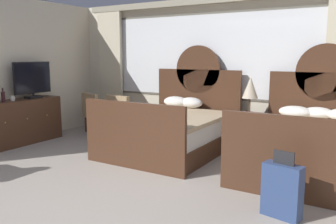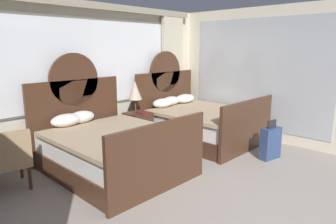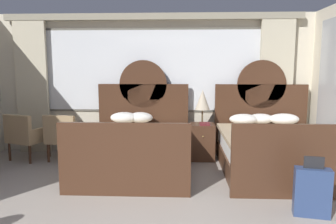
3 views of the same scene
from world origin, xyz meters
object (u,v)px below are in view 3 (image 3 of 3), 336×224
bed_near_window (136,147)px  suitcase_on_floor (312,192)px  nightstand_between_beds (202,142)px  armchair_by_window_left (64,135)px  bed_near_mirror (274,148)px  armchair_by_window_centre (26,134)px  book_on_nightstand (205,124)px  table_lamp_on_nightstand (203,100)px

bed_near_window → suitcase_on_floor: bearing=-35.1°
nightstand_between_beds → armchair_by_window_left: (-2.49, -0.20, 0.14)m
bed_near_window → bed_near_mirror: size_ratio=1.00×
bed_near_mirror → armchair_by_window_centre: bearing=174.0°
bed_near_window → book_on_nightstand: (1.16, 0.57, 0.30)m
bed_near_window → suitcase_on_floor: (2.22, -1.56, -0.10)m
bed_near_mirror → armchair_by_window_left: bearing=172.9°
armchair_by_window_left → armchair_by_window_centre: bearing=179.7°
armchair_by_window_centre → suitcase_on_floor: size_ratio=1.23×
armchair_by_window_left → suitcase_on_floor: bearing=-29.4°
bed_near_window → book_on_nightstand: 1.32m
book_on_nightstand → suitcase_on_floor: 2.42m
bed_near_window → armchair_by_window_left: bed_near_window is taller
nightstand_between_beds → bed_near_mirror: bearing=-30.1°
armchair_by_window_left → armchair_by_window_centre: (-0.72, 0.00, 0.00)m
book_on_nightstand → suitcase_on_floor: bearing=-63.5°
bed_near_mirror → armchair_by_window_left: 3.63m
table_lamp_on_nightstand → suitcase_on_floor: (1.10, -2.29, -0.80)m
table_lamp_on_nightstand → suitcase_on_floor: size_ratio=0.89×
bed_near_window → book_on_nightstand: bed_near_window is taller
bed_near_mirror → table_lamp_on_nightstand: 1.50m
book_on_nightstand → armchair_by_window_centre: size_ratio=0.31×
bed_near_mirror → armchair_by_window_centre: bed_near_mirror is taller
bed_near_window → book_on_nightstand: size_ratio=8.26×
nightstand_between_beds → armchair_by_window_left: 2.50m
suitcase_on_floor → bed_near_window: bearing=144.9°
book_on_nightstand → suitcase_on_floor: suitcase_on_floor is taller
bed_near_mirror → table_lamp_on_nightstand: size_ratio=3.48×
table_lamp_on_nightstand → armchair_by_window_left: 2.58m
armchair_by_window_left → bed_near_window: bearing=-18.7°
book_on_nightstand → armchair_by_window_left: armchair_by_window_left is taller
table_lamp_on_nightstand → nightstand_between_beds: bearing=-89.8°
nightstand_between_beds → suitcase_on_floor: 2.48m
suitcase_on_floor → book_on_nightstand: bearing=116.5°
nightstand_between_beds → book_on_nightstand: (0.04, -0.09, 0.34)m
nightstand_between_beds → armchair_by_window_centre: 3.21m
bed_near_window → bed_near_mirror: same height
armchair_by_window_left → nightstand_between_beds: bearing=4.5°
book_on_nightstand → armchair_by_window_centre: bearing=-178.2°
bed_near_window → suitcase_on_floor: bed_near_window is taller
bed_near_window → book_on_nightstand: bearing=26.2°
book_on_nightstand → bed_near_window: bearing=-153.8°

